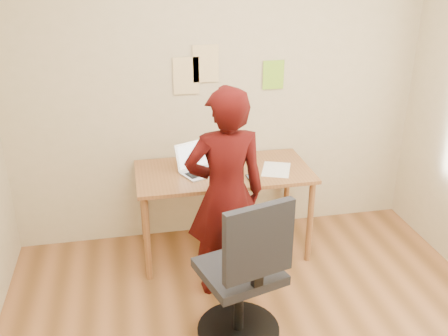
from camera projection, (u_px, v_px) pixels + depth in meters
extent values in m
cube|color=beige|center=(218.00, 84.00, 4.12)|extent=(3.50, 0.04, 2.70)
cube|color=brown|center=(223.00, 172.00, 4.01)|extent=(1.40, 0.70, 0.03)
cylinder|color=brown|center=(147.00, 239.00, 3.78)|extent=(0.05, 0.05, 0.71)
cylinder|color=brown|center=(310.00, 222.00, 4.01)|extent=(0.05, 0.05, 0.71)
cylinder|color=brown|center=(143.00, 203.00, 4.31)|extent=(0.05, 0.05, 0.71)
cylinder|color=brown|center=(287.00, 190.00, 4.55)|extent=(0.05, 0.05, 0.71)
cube|color=#BABAC2|center=(202.00, 173.00, 3.94)|extent=(0.37, 0.32, 0.01)
cube|color=black|center=(202.00, 172.00, 3.94)|extent=(0.28, 0.21, 0.00)
cube|color=#BABAC2|center=(193.00, 155.00, 4.00)|extent=(0.31, 0.18, 0.21)
cube|color=white|center=(193.00, 155.00, 4.00)|extent=(0.27, 0.15, 0.17)
cube|color=white|center=(276.00, 169.00, 4.02)|extent=(0.31, 0.36, 0.00)
cube|color=black|center=(252.00, 178.00, 3.85)|extent=(0.07, 0.14, 0.01)
cube|color=#3F4C59|center=(252.00, 178.00, 3.85)|extent=(0.06, 0.11, 0.00)
cube|color=#E7C88A|center=(186.00, 76.00, 4.01)|extent=(0.21, 0.00, 0.30)
cube|color=#E7C88A|center=(206.00, 64.00, 4.00)|extent=(0.21, 0.00, 0.30)
cube|color=#8ACB2D|center=(273.00, 75.00, 4.15)|extent=(0.18, 0.00, 0.24)
cube|color=black|center=(239.00, 271.00, 3.17)|extent=(0.58, 0.58, 0.06)
cube|color=black|center=(259.00, 242.00, 2.85)|extent=(0.44, 0.17, 0.47)
cube|color=black|center=(257.00, 276.00, 2.95)|extent=(0.07, 0.06, 0.13)
cylinder|color=black|center=(239.00, 303.00, 3.27)|extent=(0.06, 0.06, 0.47)
cylinder|color=black|center=(238.00, 330.00, 3.36)|extent=(0.55, 0.55, 0.03)
imported|color=#360807|center=(226.00, 195.00, 3.50)|extent=(0.58, 0.39, 1.57)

